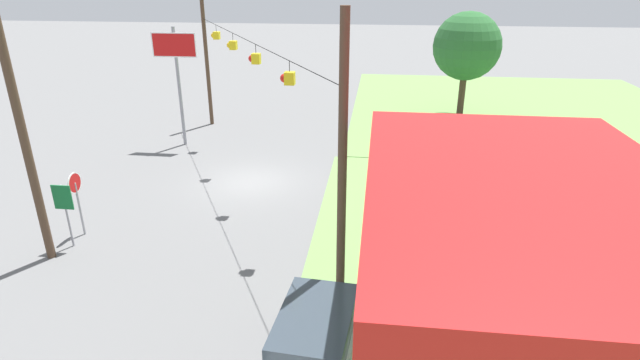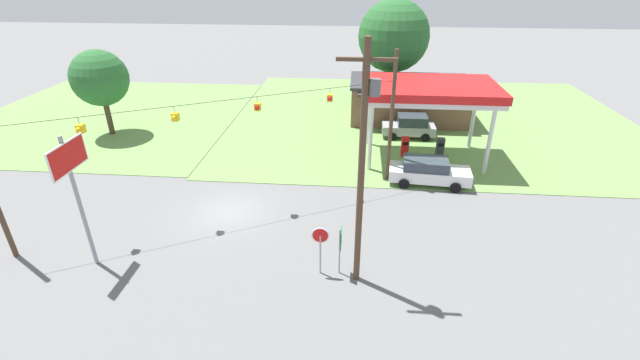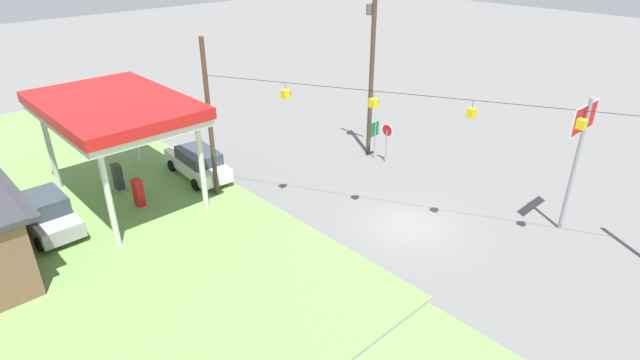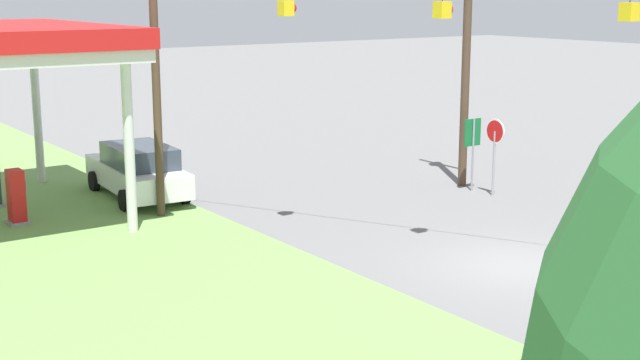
{
  "view_description": "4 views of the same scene",
  "coord_description": "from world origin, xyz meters",
  "views": [
    {
      "loc": [
        21.22,
        5.87,
        9.12
      ],
      "look_at": [
        4.33,
        3.81,
        2.07
      ],
      "focal_mm": 28.0,
      "sensor_mm": 36.0,
      "label": 1
    },
    {
      "loc": [
        7.12,
        -20.74,
        13.01
      ],
      "look_at": [
        5.25,
        0.7,
        1.94
      ],
      "focal_mm": 24.0,
      "sensor_mm": 36.0,
      "label": 2
    },
    {
      "loc": [
        -12.14,
        17.45,
        12.94
      ],
      "look_at": [
        2.38,
        3.8,
        2.97
      ],
      "focal_mm": 28.0,
      "sensor_mm": 36.0,
      "label": 3
    },
    {
      "loc": [
        -14.09,
        15.64,
        6.52
      ],
      "look_at": [
        5.86,
        1.76,
        1.32
      ],
      "focal_mm": 50.0,
      "sensor_mm": 36.0,
      "label": 4
    }
  ],
  "objects": [
    {
      "name": "ground_plane",
      "position": [
        0.0,
        0.0,
        0.0
      ],
      "size": [
        160.0,
        160.0,
        0.0
      ],
      "primitive_type": "plane",
      "color": "slate"
    },
    {
      "name": "grass_verge_station_corner",
      "position": [
        14.09,
        17.61,
        0.02
      ],
      "size": [
        36.0,
        28.0,
        0.04
      ],
      "primitive_type": "cube",
      "color": "#6B934C",
      "rests_on": "ground"
    },
    {
      "name": "grass_verge_opposite_corner",
      "position": [
        -16.0,
        16.0,
        0.02
      ],
      "size": [
        24.0,
        24.0,
        0.04
      ],
      "primitive_type": "cube",
      "color": "#6B934C",
      "rests_on": "ground"
    },
    {
      "name": "gas_station_canopy",
      "position": [
        12.09,
        8.73,
        5.03
      ],
      "size": [
        9.23,
        6.07,
        5.55
      ],
      "color": "silver",
      "rests_on": "ground"
    },
    {
      "name": "gas_station_store",
      "position": [
        11.92,
        17.59,
        1.79
      ],
      "size": [
        10.71,
        6.8,
        3.55
      ],
      "color": "brown",
      "rests_on": "ground"
    },
    {
      "name": "fuel_pump_near",
      "position": [
        10.82,
        8.73,
        0.76
      ],
      "size": [
        0.71,
        0.56,
        1.59
      ],
      "color": "gray",
      "rests_on": "ground"
    },
    {
      "name": "fuel_pump_far",
      "position": [
        13.36,
        8.73,
        0.76
      ],
      "size": [
        0.71,
        0.56,
        1.59
      ],
      "color": "gray",
      "rests_on": "ground"
    },
    {
      "name": "car_at_pumps_front",
      "position": [
        11.94,
        4.58,
        0.91
      ],
      "size": [
        5.27,
        2.41,
        1.74
      ],
      "rotation": [
        0.0,
        0.0,
        -0.08
      ],
      "color": "white",
      "rests_on": "ground"
    },
    {
      "name": "car_at_pumps_rear",
      "position": [
        11.56,
        12.89,
        0.95
      ],
      "size": [
        4.25,
        2.12,
        1.87
      ],
      "rotation": [
        0.0,
        0.0,
        3.14
      ],
      "color": "#9E9EA3",
      "rests_on": "ground"
    },
    {
      "name": "stop_sign_roadside",
      "position": [
        5.76,
        -4.99,
        1.81
      ],
      "size": [
        0.8,
        0.08,
        2.5
      ],
      "rotation": [
        0.0,
        0.0,
        3.14
      ],
      "color": "#99999E",
      "rests_on": "ground"
    },
    {
      "name": "stop_sign_overhead",
      "position": [
        -5.01,
        -5.18,
        4.77
      ],
      "size": [
        0.22,
        2.46,
        6.55
      ],
      "color": "gray",
      "rests_on": "ground"
    },
    {
      "name": "route_sign",
      "position": [
        6.67,
        -4.91,
        1.71
      ],
      "size": [
        0.1,
        0.7,
        2.4
      ],
      "color": "gray",
      "rests_on": "ground"
    },
    {
      "name": "utility_pole_main",
      "position": [
        7.48,
        -5.23,
        5.96
      ],
      "size": [
        2.2,
        0.44,
        10.69
      ],
      "color": "#4C3828",
      "rests_on": "ground"
    },
    {
      "name": "signal_span_gantry",
      "position": [
        0.0,
        -0.01,
        4.63
      ],
      "size": [
        18.96,
        10.24,
        8.46
      ],
      "color": "#4C3828",
      "rests_on": "ground"
    },
    {
      "name": "tree_behind_station",
      "position": [
        10.5,
        22.85,
        6.5
      ],
      "size": [
        6.89,
        6.89,
        9.96
      ],
      "color": "#4C3828",
      "rests_on": "ground"
    },
    {
      "name": "tree_west_verge",
      "position": [
        -13.21,
        11.38,
        4.71
      ],
      "size": [
        4.41,
        4.41,
        6.94
      ],
      "color": "#4C3828",
      "rests_on": "ground"
    }
  ]
}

